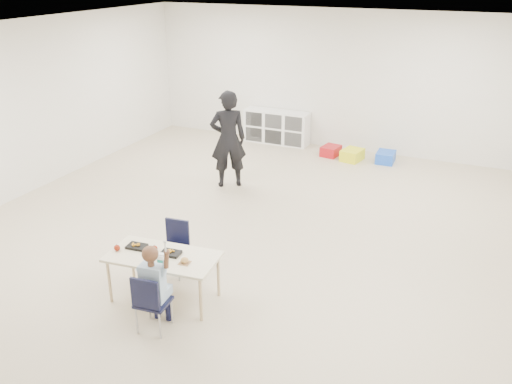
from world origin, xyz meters
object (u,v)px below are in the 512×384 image
at_px(adult, 228,139).
at_px(chair_near, 153,301).
at_px(table, 164,277).
at_px(child, 152,285).
at_px(cubby_shelf, 277,127).

bearing_deg(adult, chair_near, 71.52).
bearing_deg(adult, table, 70.62).
height_order(table, child, child).
distance_m(child, cubby_shelf, 6.65).
distance_m(chair_near, child, 0.20).
distance_m(child, adult, 4.09).
bearing_deg(cubby_shelf, adult, -86.52).
relative_size(child, adult, 0.64).
distance_m(table, chair_near, 0.55).
bearing_deg(table, child, -74.24).
bearing_deg(cubby_shelf, chair_near, -79.09).
relative_size(child, cubby_shelf, 0.77).
relative_size(table, child, 1.20).
xyz_separation_m(chair_near, child, (0.00, 0.00, 0.20)).
distance_m(table, adult, 3.58).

